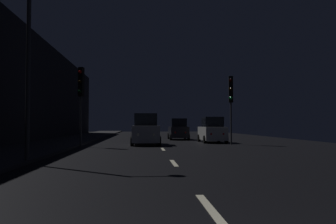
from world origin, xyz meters
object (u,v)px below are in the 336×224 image
at_px(traffic_light_far_left, 81,89).
at_px(traffic_light_far_right, 231,95).
at_px(car_approaching_headlights, 146,131).
at_px(car_parked_right_far, 212,131).
at_px(car_distant_taillights, 178,130).
at_px(streetlamp_overhead, 42,42).

bearing_deg(traffic_light_far_left, traffic_light_far_right, 113.65).
height_order(traffic_light_far_right, car_approaching_headlights, traffic_light_far_right).
height_order(traffic_light_far_left, car_parked_right_far, traffic_light_far_left).
bearing_deg(car_distant_taillights, car_parked_right_far, -158.20).
xyz_separation_m(traffic_light_far_left, car_parked_right_far, (9.55, 4.79, -2.84)).
xyz_separation_m(car_distant_taillights, car_parked_right_far, (2.18, -5.46, 0.02)).
xyz_separation_m(car_approaching_headlights, car_parked_right_far, (5.35, 2.79, -0.08)).
relative_size(traffic_light_far_left, car_parked_right_far, 1.28).
distance_m(streetlamp_overhead, car_distant_taillights, 21.58).
bearing_deg(streetlamp_overhead, car_approaching_headlights, 71.65).
distance_m(car_distant_taillights, car_parked_right_far, 5.88).
relative_size(car_approaching_headlights, car_parked_right_far, 1.09).
bearing_deg(car_distant_taillights, traffic_light_far_left, 144.27).
bearing_deg(streetlamp_overhead, car_distant_taillights, 70.56).
height_order(streetlamp_overhead, car_distant_taillights, streetlamp_overhead).
relative_size(streetlamp_overhead, car_distant_taillights, 1.69).
xyz_separation_m(car_approaching_headlights, car_distant_taillights, (3.16, 8.25, -0.10)).
relative_size(traffic_light_far_left, traffic_light_far_right, 1.05).
xyz_separation_m(streetlamp_overhead, car_parked_right_far, (9.27, 14.61, -3.56)).
height_order(traffic_light_far_right, streetlamp_overhead, streetlamp_overhead).
distance_m(car_approaching_headlights, car_distant_taillights, 8.84).
bearing_deg(car_distant_taillights, streetlamp_overhead, 160.56).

